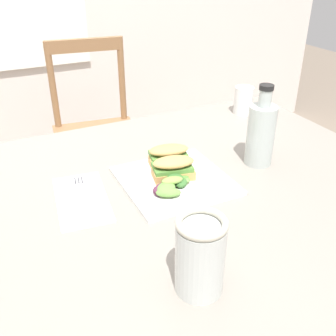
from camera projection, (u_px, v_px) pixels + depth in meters
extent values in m
cube|color=gray|center=(176.00, 196.00, 0.94)|extent=(1.19, 0.93, 0.03)
cube|color=#2D2D33|center=(245.00, 193.00, 1.63)|extent=(0.07, 0.07, 0.71)
cylinder|color=#8E6642|center=(72.00, 201.00, 1.83)|extent=(0.03, 0.03, 0.43)
cylinder|color=#8E6642|center=(143.00, 189.00, 1.92)|extent=(0.03, 0.03, 0.43)
cylinder|color=#8E6642|center=(65.00, 167.00, 2.11)|extent=(0.03, 0.03, 0.43)
cylinder|color=#8E6642|center=(127.00, 158.00, 2.20)|extent=(0.03, 0.03, 0.43)
cube|color=#8E6642|center=(98.00, 138.00, 1.91)|extent=(0.45, 0.45, 0.02)
cylinder|color=#8E6642|center=(53.00, 86.00, 1.90)|extent=(0.03, 0.03, 0.42)
cylinder|color=#8E6642|center=(122.00, 79.00, 1.99)|extent=(0.03, 0.03, 0.42)
cube|color=#8E6642|center=(84.00, 45.00, 1.86)|extent=(0.36, 0.08, 0.06)
cube|color=white|center=(175.00, 181.00, 0.97)|extent=(0.25, 0.25, 0.01)
cube|color=tan|center=(174.00, 174.00, 0.96)|extent=(0.11, 0.07, 0.02)
cube|color=#518438|center=(174.00, 167.00, 0.96)|extent=(0.10, 0.08, 0.01)
ellipsoid|color=tan|center=(174.00, 162.00, 0.95)|extent=(0.11, 0.07, 0.02)
cube|color=tan|center=(169.00, 161.00, 1.02)|extent=(0.11, 0.07, 0.02)
cube|color=#518438|center=(168.00, 155.00, 1.02)|extent=(0.10, 0.08, 0.01)
ellipsoid|color=tan|center=(169.00, 150.00, 1.00)|extent=(0.11, 0.07, 0.02)
ellipsoid|color=#3D7033|center=(181.00, 182.00, 0.93)|extent=(0.05, 0.05, 0.02)
ellipsoid|color=#6B9E47|center=(166.00, 188.00, 0.90)|extent=(0.07, 0.07, 0.02)
ellipsoid|color=#6B9E47|center=(168.00, 193.00, 0.89)|extent=(0.06, 0.05, 0.02)
ellipsoid|color=#84A84C|center=(172.00, 180.00, 0.92)|extent=(0.05, 0.03, 0.02)
ellipsoid|color=#3D7033|center=(175.00, 178.00, 0.93)|extent=(0.05, 0.05, 0.02)
ellipsoid|color=#6B9E47|center=(180.00, 177.00, 0.95)|extent=(0.05, 0.06, 0.01)
ellipsoid|color=#602D47|center=(163.00, 188.00, 0.91)|extent=(0.06, 0.06, 0.01)
ellipsoid|color=#4C2338|center=(160.00, 192.00, 0.90)|extent=(0.04, 0.05, 0.01)
ellipsoid|color=#518438|center=(179.00, 176.00, 0.95)|extent=(0.06, 0.04, 0.01)
cube|color=silver|center=(82.00, 199.00, 0.90)|extent=(0.14, 0.23, 0.00)
cube|color=silver|center=(83.00, 203.00, 0.88)|extent=(0.04, 0.14, 0.00)
cube|color=silver|center=(79.00, 182.00, 0.96)|extent=(0.03, 0.05, 0.00)
cube|color=#38383D|center=(82.00, 180.00, 0.96)|extent=(0.01, 0.03, 0.00)
cube|color=#38383D|center=(79.00, 180.00, 0.96)|extent=(0.01, 0.03, 0.00)
cube|color=#38383D|center=(75.00, 181.00, 0.96)|extent=(0.01, 0.03, 0.00)
cylinder|color=black|center=(259.00, 144.00, 1.03)|extent=(0.07, 0.07, 0.11)
cylinder|color=#B2BCB7|center=(261.00, 136.00, 1.02)|extent=(0.07, 0.07, 0.16)
cylinder|color=#B2BCB7|center=(265.00, 98.00, 0.97)|extent=(0.03, 0.03, 0.04)
cylinder|color=black|center=(267.00, 87.00, 0.96)|extent=(0.04, 0.04, 0.01)
cylinder|color=gold|center=(200.00, 264.00, 0.65)|extent=(0.07, 0.07, 0.10)
cylinder|color=silver|center=(200.00, 258.00, 0.64)|extent=(0.08, 0.08, 0.13)
torus|color=#B7B29E|center=(202.00, 223.00, 0.60)|extent=(0.08, 0.08, 0.01)
cylinder|color=white|center=(244.00, 101.00, 1.35)|extent=(0.06, 0.06, 0.09)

